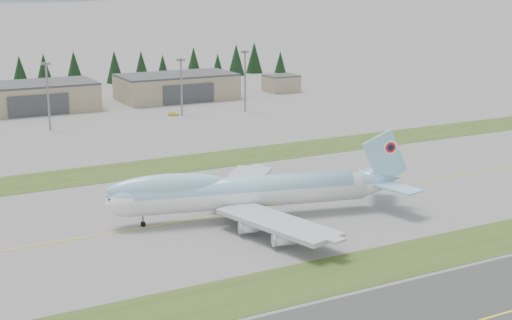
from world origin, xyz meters
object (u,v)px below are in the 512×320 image
hangar_right (177,87)px  service_vehicle_b (174,116)px  service_vehicle_c (190,102)px  boeing_747_freighter (246,191)px  hangar_center (31,97)px

hangar_right → service_vehicle_b: 39.19m
hangar_right → service_vehicle_c: hangar_right is taller
boeing_747_freighter → hangar_center: (-13.95, 153.96, -0.35)m
service_vehicle_b → hangar_right: bearing=4.3°
hangar_center → hangar_right: 60.00m
hangar_center → service_vehicle_c: size_ratio=13.58×
boeing_747_freighter → hangar_center: 154.59m
boeing_747_freighter → service_vehicle_c: 151.94m
hangar_right → boeing_747_freighter: bearing=-106.7°
boeing_747_freighter → service_vehicle_b: bearing=89.1°
hangar_center → service_vehicle_c: hangar_center is taller
boeing_747_freighter → hangar_center: bearing=108.7°
hangar_right → service_vehicle_c: 11.42m
service_vehicle_c → hangar_right: bearing=116.9°
boeing_747_freighter → hangar_center: size_ratio=1.38×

